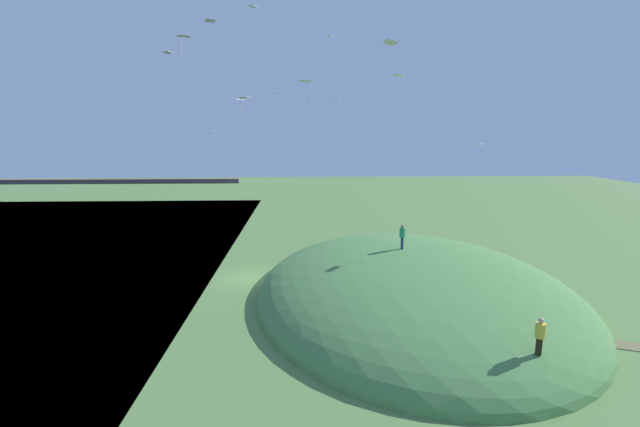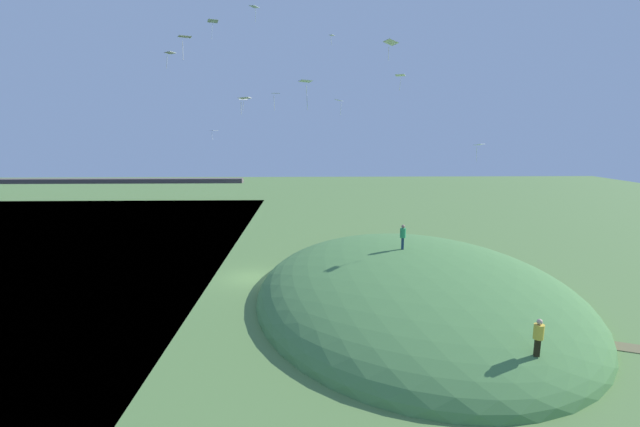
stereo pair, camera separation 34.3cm
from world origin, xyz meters
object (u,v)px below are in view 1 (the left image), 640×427
object	(u,v)px
kite_8	(210,21)
kite_12	(306,82)
person_walking_path	(402,234)
kite_1	(241,100)
person_on_hilltop	(540,332)
kite_0	(274,95)
kite_4	(183,38)
kite_11	(211,131)
kite_13	(398,76)
kite_7	(337,101)
kite_3	(478,145)
kite_14	(244,98)
kite_15	(329,36)
kite_6	(390,43)
kite_2	(167,53)
kite_9	(253,7)

from	to	relation	value
kite_8	kite_12	world-z (taller)	kite_8
person_walking_path	kite_1	distance (m)	24.44
person_on_hilltop	person_walking_path	bearing A→B (deg)	-64.97
kite_0	kite_4	xyz separation A→B (m)	(-6.19, -3.52, 3.63)
kite_11	kite_13	xyz separation A→B (m)	(18.80, -3.53, 5.19)
kite_7	kite_4	bearing A→B (deg)	-135.91
kite_3	kite_14	bearing A→B (deg)	173.96
kite_8	kite_11	world-z (taller)	kite_8
person_on_hilltop	kite_13	bearing A→B (deg)	-77.20
kite_15	kite_6	bearing A→B (deg)	-81.86
person_walking_path	kite_14	world-z (taller)	kite_14
kite_4	kite_15	distance (m)	19.43
kite_2	kite_14	world-z (taller)	kite_2
kite_3	kite_6	xyz separation A→B (m)	(-6.76, -1.47, 6.57)
kite_6	kite_12	xyz separation A→B (m)	(-5.48, -1.81, -2.68)
kite_3	kite_11	bearing A→B (deg)	144.21
kite_8	kite_4	bearing A→B (deg)	-85.78
kite_1	kite_12	bearing A→B (deg)	-71.24
kite_4	kite_8	distance (m)	16.47
person_on_hilltop	kite_15	distance (m)	37.27
kite_7	kite_11	world-z (taller)	kite_7
kite_1	kite_11	distance (m)	4.52
kite_4	kite_15	bearing A→B (deg)	53.27
kite_2	kite_11	world-z (taller)	kite_2
kite_2	kite_3	world-z (taller)	kite_2
kite_6	kite_13	xyz separation A→B (m)	(3.56, 13.80, -0.27)
kite_3	kite_7	distance (m)	17.19
kite_0	kite_14	xyz separation A→B (m)	(-1.93, -4.23, -0.64)
person_on_hilltop	kite_6	xyz separation A→B (m)	(-4.44, 12.19, 14.13)
person_walking_path	kite_12	xyz separation A→B (m)	(-6.77, -2.08, 10.00)
person_walking_path	kite_9	distance (m)	22.31
kite_9	kite_14	world-z (taller)	kite_9
person_walking_path	kite_0	size ratio (longest dim) A/B	1.26
kite_9	kite_13	xyz separation A→B (m)	(13.30, 4.62, -4.81)
person_on_hilltop	kite_0	xyz separation A→B (m)	(-12.44, 19.66, 11.53)
person_on_hilltop	kite_12	world-z (taller)	kite_12
kite_2	kite_8	bearing A→B (deg)	68.19
person_walking_path	kite_7	bearing A→B (deg)	6.14
person_walking_path	kite_3	size ratio (longest dim) A/B	1.39
person_walking_path	kite_6	world-z (taller)	kite_6
kite_4	kite_9	size ratio (longest dim) A/B	1.21
kite_1	kite_12	world-z (taller)	kite_1
kite_7	kite_13	size ratio (longest dim) A/B	1.06
person_on_hilltop	kite_13	size ratio (longest dim) A/B	1.14
kite_1	kite_2	distance (m)	8.51
kite_8	kite_11	size ratio (longest dim) A/B	1.87
kite_14	kite_8	bearing A→B (deg)	108.28
person_walking_path	kite_1	size ratio (longest dim) A/B	1.40
person_walking_path	kite_0	distance (m)	15.49
kite_13	kite_0	bearing A→B (deg)	-151.28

